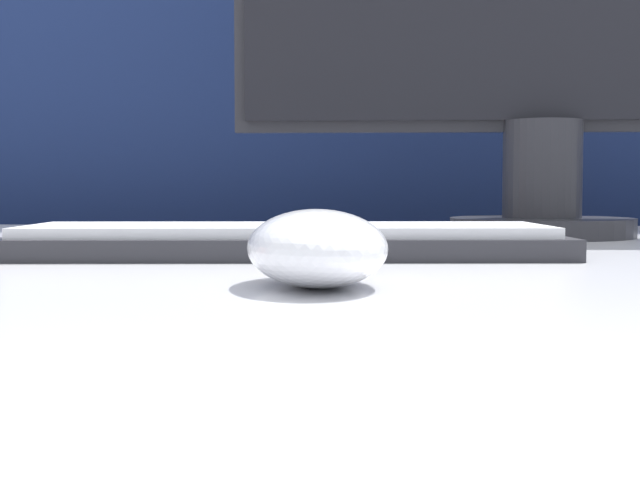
% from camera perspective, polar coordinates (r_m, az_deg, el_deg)
% --- Properties ---
extents(partition_panel, '(5.00, 0.03, 1.49)m').
position_cam_1_polar(partition_panel, '(1.37, 3.78, 2.79)').
color(partition_panel, navy).
rests_on(partition_panel, ground_plane).
extents(computer_mouse_near, '(0.09, 0.13, 0.04)m').
position_cam_1_polar(computer_mouse_near, '(0.47, -0.21, -0.51)').
color(computer_mouse_near, white).
rests_on(computer_mouse_near, desk).
extents(keyboard, '(0.43, 0.17, 0.02)m').
position_cam_1_polar(keyboard, '(0.69, -2.13, -0.05)').
color(keyboard, '#28282D').
rests_on(keyboard, desk).
extents(monitor, '(0.66, 0.19, 0.45)m').
position_cam_1_polar(monitor, '(1.00, 14.17, 14.43)').
color(monitor, '#28282D').
rests_on(monitor, desk).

